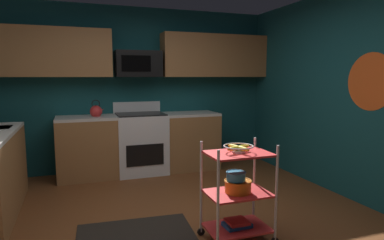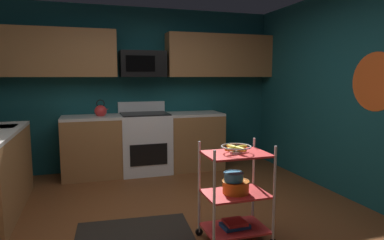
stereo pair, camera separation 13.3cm
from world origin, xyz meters
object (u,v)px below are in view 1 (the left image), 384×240
(oven_range, at_px, (141,143))
(mixing_bowl_small, at_px, (236,176))
(fruit_bowl, at_px, (238,148))
(kettle, at_px, (96,111))
(book_stack, at_px, (237,223))
(microwave, at_px, (138,64))
(mixing_bowl_large, at_px, (238,186))
(rolling_cart, at_px, (238,193))

(oven_range, relative_size, mixing_bowl_small, 6.04)
(fruit_bowl, relative_size, mixing_bowl_small, 1.49)
(fruit_bowl, distance_m, kettle, 2.72)
(mixing_bowl_small, height_order, book_stack, mixing_bowl_small)
(fruit_bowl, height_order, mixing_bowl_small, fruit_bowl)
(microwave, distance_m, mixing_bowl_large, 2.90)
(oven_range, xyz_separation_m, mixing_bowl_small, (0.38, -2.51, 0.14))
(mixing_bowl_large, xyz_separation_m, mixing_bowl_small, (-0.02, -0.01, 0.10))
(microwave, bearing_deg, book_stack, -81.14)
(mixing_bowl_small, distance_m, book_stack, 0.46)
(mixing_bowl_large, distance_m, mixing_bowl_small, 0.10)
(rolling_cart, bearing_deg, kettle, 113.06)
(mixing_bowl_small, bearing_deg, microwave, 98.35)
(mixing_bowl_small, bearing_deg, kettle, 112.57)
(rolling_cart, bearing_deg, mixing_bowl_small, -166.06)
(oven_range, distance_m, microwave, 1.23)
(book_stack, distance_m, kettle, 2.85)
(rolling_cart, distance_m, kettle, 2.78)
(rolling_cart, distance_m, fruit_bowl, 0.42)
(microwave, distance_m, kettle, 0.97)
(rolling_cart, bearing_deg, microwave, 98.86)
(microwave, relative_size, rolling_cart, 0.77)
(mixing_bowl_large, relative_size, book_stack, 0.99)
(mixing_bowl_small, bearing_deg, book_stack, 13.94)
(rolling_cart, bearing_deg, book_stack, 0.00)
(fruit_bowl, bearing_deg, kettle, 113.06)
(microwave, xyz_separation_m, mixing_bowl_large, (0.41, -2.61, -1.18))
(fruit_bowl, distance_m, book_stack, 0.72)
(fruit_bowl, bearing_deg, rolling_cart, 180.00)
(rolling_cart, relative_size, mixing_bowl_small, 5.03)
(oven_range, distance_m, kettle, 0.84)
(oven_range, height_order, fruit_bowl, oven_range)
(oven_range, xyz_separation_m, microwave, (-0.00, 0.10, 1.22))
(mixing_bowl_large, height_order, mixing_bowl_small, mixing_bowl_small)
(oven_range, xyz_separation_m, kettle, (-0.66, -0.00, 0.52))
(fruit_bowl, bearing_deg, microwave, 98.86)
(rolling_cart, xyz_separation_m, mixing_bowl_small, (-0.02, -0.01, 0.16))
(oven_range, height_order, microwave, microwave)
(microwave, relative_size, fruit_bowl, 2.57)
(oven_range, relative_size, microwave, 1.57)
(book_stack, height_order, kettle, kettle)
(microwave, height_order, mixing_bowl_small, microwave)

